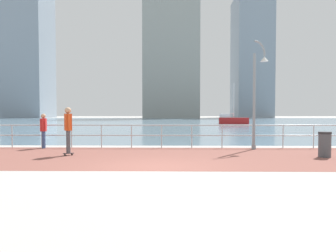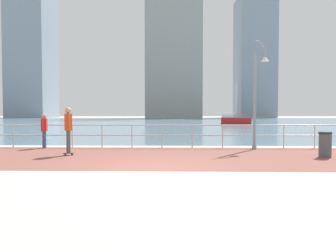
% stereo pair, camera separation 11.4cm
% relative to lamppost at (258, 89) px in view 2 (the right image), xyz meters
% --- Properties ---
extents(ground, '(220.00, 220.00, 0.00)m').
position_rel_lamppost_xyz_m(ground, '(-4.28, 34.81, -2.66)').
color(ground, '#ADAAA5').
extents(brick_paving, '(28.00, 6.29, 0.01)m').
position_rel_lamppost_xyz_m(brick_paving, '(-4.28, -2.62, -2.66)').
color(brick_paving, brown).
rests_on(brick_paving, ground).
extents(harbor_water, '(180.00, 88.00, 0.00)m').
position_rel_lamppost_xyz_m(harbor_water, '(-4.28, 45.53, -2.66)').
color(harbor_water, slate).
rests_on(harbor_water, ground).
extents(waterfront_railing, '(25.25, 0.06, 1.08)m').
position_rel_lamppost_xyz_m(waterfront_railing, '(-4.28, 0.53, -1.92)').
color(waterfront_railing, '#B2BCC1').
rests_on(waterfront_railing, ground).
extents(lamppost, '(0.77, 0.51, 4.82)m').
position_rel_lamppost_xyz_m(lamppost, '(0.00, 0.00, 0.00)').
color(lamppost, gray).
rests_on(lamppost, ground).
extents(skateboarder, '(0.41, 0.53, 1.83)m').
position_rel_lamppost_xyz_m(skateboarder, '(-7.71, -2.37, -1.56)').
color(skateboarder, black).
rests_on(skateboarder, ground).
extents(bystander, '(0.30, 0.56, 1.58)m').
position_rel_lamppost_xyz_m(bystander, '(-9.65, 0.18, -1.74)').
color(bystander, '#384C7A').
rests_on(bystander, ground).
extents(trash_bin, '(0.46, 0.46, 0.93)m').
position_rel_lamppost_xyz_m(trash_bin, '(1.81, -2.67, -2.20)').
color(trash_bin, '#474C51').
rests_on(trash_bin, ground).
extents(sailboat_teal, '(4.32, 1.61, 5.95)m').
position_rel_lamppost_xyz_m(sailboat_teal, '(4.80, 34.03, -2.10)').
color(sailboat_teal, '#B21E1E').
rests_on(sailboat_teal, ground).
extents(tower_beige, '(11.45, 16.78, 42.46)m').
position_rel_lamppost_xyz_m(tower_beige, '(22.31, 99.69, 17.73)').
color(tower_beige, '#8493A3').
rests_on(tower_beige, ground).
extents(tower_concrete, '(12.50, 14.83, 48.52)m').
position_rel_lamppost_xyz_m(tower_concrete, '(-51.54, 95.05, 20.76)').
color(tower_concrete, '#8493A3').
rests_on(tower_concrete, ground).
extents(tower_glass, '(16.87, 10.82, 46.75)m').
position_rel_lamppost_xyz_m(tower_glass, '(-4.66, 88.27, 19.88)').
color(tower_glass, '#939993').
rests_on(tower_glass, ground).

